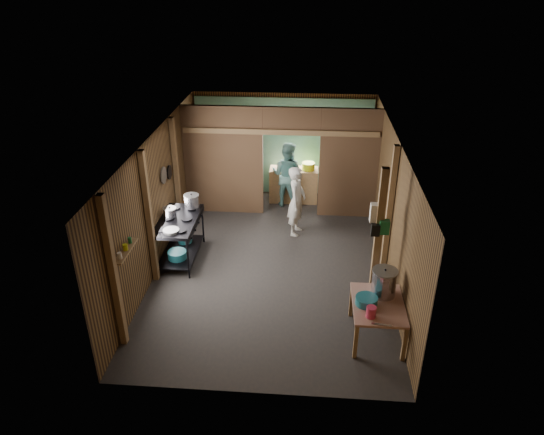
# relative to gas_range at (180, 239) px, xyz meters

# --- Properties ---
(floor) EXTENTS (4.50, 7.00, 0.00)m
(floor) POSITION_rel_gas_range_xyz_m (1.88, 0.04, -0.45)
(floor) COLOR #282727
(floor) RESTS_ON ground
(ceiling) EXTENTS (4.50, 7.00, 0.00)m
(ceiling) POSITION_rel_gas_range_xyz_m (1.88, 0.04, 2.15)
(ceiling) COLOR #4C4741
(ceiling) RESTS_ON ground
(wall_back) EXTENTS (4.50, 0.00, 2.60)m
(wall_back) POSITION_rel_gas_range_xyz_m (1.88, 3.54, 0.85)
(wall_back) COLOR brown
(wall_back) RESTS_ON ground
(wall_front) EXTENTS (4.50, 0.00, 2.60)m
(wall_front) POSITION_rel_gas_range_xyz_m (1.88, -3.46, 0.85)
(wall_front) COLOR brown
(wall_front) RESTS_ON ground
(wall_left) EXTENTS (0.00, 7.00, 2.60)m
(wall_left) POSITION_rel_gas_range_xyz_m (-0.37, 0.04, 0.85)
(wall_left) COLOR brown
(wall_left) RESTS_ON ground
(wall_right) EXTENTS (0.00, 7.00, 2.60)m
(wall_right) POSITION_rel_gas_range_xyz_m (4.13, 0.04, 0.85)
(wall_right) COLOR brown
(wall_right) RESTS_ON ground
(partition_left) EXTENTS (1.85, 0.10, 2.60)m
(partition_left) POSITION_rel_gas_range_xyz_m (0.55, 2.24, 0.85)
(partition_left) COLOR brown
(partition_left) RESTS_ON floor
(partition_right) EXTENTS (1.35, 0.10, 2.60)m
(partition_right) POSITION_rel_gas_range_xyz_m (3.46, 2.24, 0.85)
(partition_right) COLOR brown
(partition_right) RESTS_ON floor
(partition_header) EXTENTS (1.30, 0.10, 0.60)m
(partition_header) POSITION_rel_gas_range_xyz_m (2.13, 2.24, 1.85)
(partition_header) COLOR brown
(partition_header) RESTS_ON wall_back
(turquoise_panel) EXTENTS (4.40, 0.06, 2.50)m
(turquoise_panel) POSITION_rel_gas_range_xyz_m (1.88, 3.48, 0.80)
(turquoise_panel) COLOR #64AEA2
(turquoise_panel) RESTS_ON wall_back
(back_counter) EXTENTS (1.20, 0.50, 0.85)m
(back_counter) POSITION_rel_gas_range_xyz_m (2.18, 2.99, -0.02)
(back_counter) COLOR olive
(back_counter) RESTS_ON floor
(wall_clock) EXTENTS (0.20, 0.03, 0.20)m
(wall_clock) POSITION_rel_gas_range_xyz_m (2.13, 3.44, 1.45)
(wall_clock) COLOR silver
(wall_clock) RESTS_ON wall_back
(post_left_a) EXTENTS (0.10, 0.12, 2.60)m
(post_left_a) POSITION_rel_gas_range_xyz_m (-0.30, -2.56, 0.85)
(post_left_a) COLOR olive
(post_left_a) RESTS_ON floor
(post_left_b) EXTENTS (0.10, 0.12, 2.60)m
(post_left_b) POSITION_rel_gas_range_xyz_m (-0.30, -0.76, 0.85)
(post_left_b) COLOR olive
(post_left_b) RESTS_ON floor
(post_left_c) EXTENTS (0.10, 0.12, 2.60)m
(post_left_c) POSITION_rel_gas_range_xyz_m (-0.30, 1.24, 0.85)
(post_left_c) COLOR olive
(post_left_c) RESTS_ON floor
(post_right) EXTENTS (0.10, 0.12, 2.60)m
(post_right) POSITION_rel_gas_range_xyz_m (4.06, -0.16, 0.85)
(post_right) COLOR olive
(post_right) RESTS_ON floor
(post_free) EXTENTS (0.12, 0.12, 2.60)m
(post_free) POSITION_rel_gas_range_xyz_m (3.73, -1.26, 0.85)
(post_free) COLOR olive
(post_free) RESTS_ON floor
(cross_beam) EXTENTS (4.40, 0.12, 0.12)m
(cross_beam) POSITION_rel_gas_range_xyz_m (1.88, 2.19, 1.60)
(cross_beam) COLOR olive
(cross_beam) RESTS_ON wall_left
(pan_lid_big) EXTENTS (0.03, 0.34, 0.34)m
(pan_lid_big) POSITION_rel_gas_range_xyz_m (-0.33, 0.44, 1.20)
(pan_lid_big) COLOR gray
(pan_lid_big) RESTS_ON wall_left
(pan_lid_small) EXTENTS (0.03, 0.30, 0.30)m
(pan_lid_small) POSITION_rel_gas_range_xyz_m (-0.33, 0.84, 1.10)
(pan_lid_small) COLOR black
(pan_lid_small) RESTS_ON wall_left
(wall_shelf) EXTENTS (0.14, 0.80, 0.03)m
(wall_shelf) POSITION_rel_gas_range_xyz_m (-0.27, -2.06, 0.95)
(wall_shelf) COLOR olive
(wall_shelf) RESTS_ON wall_left
(jar_white) EXTENTS (0.07, 0.07, 0.10)m
(jar_white) POSITION_rel_gas_range_xyz_m (-0.27, -2.31, 1.02)
(jar_white) COLOR silver
(jar_white) RESTS_ON wall_shelf
(jar_yellow) EXTENTS (0.08, 0.08, 0.10)m
(jar_yellow) POSITION_rel_gas_range_xyz_m (-0.27, -2.06, 1.02)
(jar_yellow) COLOR #B5BE14
(jar_yellow) RESTS_ON wall_shelf
(jar_green) EXTENTS (0.06, 0.06, 0.10)m
(jar_green) POSITION_rel_gas_range_xyz_m (-0.27, -1.84, 1.02)
(jar_green) COLOR #176734
(jar_green) RESTS_ON wall_shelf
(bag_white) EXTENTS (0.22, 0.15, 0.32)m
(bag_white) POSITION_rel_gas_range_xyz_m (3.68, -1.18, 1.33)
(bag_white) COLOR silver
(bag_white) RESTS_ON post_free
(bag_green) EXTENTS (0.16, 0.12, 0.24)m
(bag_green) POSITION_rel_gas_range_xyz_m (3.80, -1.32, 1.15)
(bag_green) COLOR #176734
(bag_green) RESTS_ON post_free
(bag_black) EXTENTS (0.14, 0.10, 0.20)m
(bag_black) POSITION_rel_gas_range_xyz_m (3.66, -1.34, 1.10)
(bag_black) COLOR black
(bag_black) RESTS_ON post_free
(gas_range) EXTENTS (0.78, 1.52, 0.90)m
(gas_range) POSITION_rel_gas_range_xyz_m (0.00, 0.00, 0.00)
(gas_range) COLOR black
(gas_range) RESTS_ON floor
(prep_table) EXTENTS (0.81, 1.11, 0.66)m
(prep_table) POSITION_rel_gas_range_xyz_m (3.71, -2.11, -0.12)
(prep_table) COLOR tan
(prep_table) RESTS_ON floor
(stove_pot_large) EXTENTS (0.41, 0.41, 0.32)m
(stove_pot_large) POSITION_rel_gas_range_xyz_m (0.17, 0.53, 0.59)
(stove_pot_large) COLOR #AEADBA
(stove_pot_large) RESTS_ON gas_range
(stove_pot_med) EXTENTS (0.34, 0.34, 0.23)m
(stove_pot_med) POSITION_rel_gas_range_xyz_m (-0.17, 0.08, 0.54)
(stove_pot_med) COLOR #AEADBA
(stove_pot_med) RESTS_ON gas_range
(frying_pan) EXTENTS (0.50, 0.61, 0.07)m
(frying_pan) POSITION_rel_gas_range_xyz_m (0.00, -0.51, 0.47)
(frying_pan) COLOR gray
(frying_pan) RESTS_ON gas_range
(blue_tub_front) EXTENTS (0.37, 0.37, 0.15)m
(blue_tub_front) POSITION_rel_gas_range_xyz_m (0.00, -0.28, -0.20)
(blue_tub_front) COLOR #1C6571
(blue_tub_front) RESTS_ON gas_range
(blue_tub_back) EXTENTS (0.30, 0.30, 0.12)m
(blue_tub_back) POSITION_rel_gas_range_xyz_m (0.00, 0.37, -0.22)
(blue_tub_back) COLOR #1C6571
(blue_tub_back) RESTS_ON gas_range
(stock_pot) EXTENTS (0.46, 0.46, 0.48)m
(stock_pot) POSITION_rel_gas_range_xyz_m (3.80, -1.86, 0.43)
(stock_pot) COLOR #AEADBA
(stock_pot) RESTS_ON prep_table
(wash_basin) EXTENTS (0.37, 0.37, 0.13)m
(wash_basin) POSITION_rel_gas_range_xyz_m (3.52, -2.14, 0.27)
(wash_basin) COLOR #1C6571
(wash_basin) RESTS_ON prep_table
(pink_bucket) EXTENTS (0.18, 0.18, 0.18)m
(pink_bucket) POSITION_rel_gas_range_xyz_m (3.56, -2.46, 0.30)
(pink_bucket) COLOR #C52F4F
(pink_bucket) RESTS_ON prep_table
(knife) EXTENTS (0.30, 0.07, 0.01)m
(knife) POSITION_rel_gas_range_xyz_m (3.70, -2.63, 0.21)
(knife) COLOR #AEADBA
(knife) RESTS_ON prep_table
(yellow_tub) EXTENTS (0.32, 0.32, 0.18)m
(yellow_tub) POSITION_rel_gas_range_xyz_m (2.53, 2.99, 0.49)
(yellow_tub) COLOR #B5BE14
(yellow_tub) RESTS_ON back_counter
(red_cup) EXTENTS (0.13, 0.13, 0.15)m
(red_cup) POSITION_rel_gas_range_xyz_m (1.85, 2.99, 0.48)
(red_cup) COLOR maroon
(red_cup) RESTS_ON back_counter
(cook) EXTENTS (0.49, 0.64, 1.57)m
(cook) POSITION_rel_gas_range_xyz_m (2.31, 1.27, 0.34)
(cook) COLOR silver
(cook) RESTS_ON floor
(worker_back) EXTENTS (0.95, 0.84, 1.62)m
(worker_back) POSITION_rel_gas_range_xyz_m (2.02, 2.71, 0.36)
(worker_back) COLOR slate
(worker_back) RESTS_ON floor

